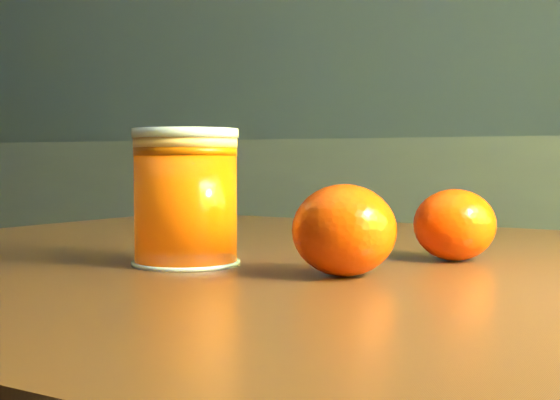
% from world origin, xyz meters
% --- Properties ---
extents(kitchen_counter, '(3.15, 0.60, 0.90)m').
position_xyz_m(kitchen_counter, '(0.00, 1.45, 0.45)').
color(kitchen_counter, '#48494D').
rests_on(kitchen_counter, ground).
extents(table, '(1.09, 0.81, 0.77)m').
position_xyz_m(table, '(0.80, -0.00, 0.67)').
color(table, '#5D3117').
rests_on(table, ground).
extents(juice_glass, '(0.08, 0.08, 0.10)m').
position_xyz_m(juice_glass, '(0.65, -0.07, 0.82)').
color(juice_glass, '#E54C04').
rests_on(juice_glass, table).
extents(orange_front, '(0.09, 0.09, 0.06)m').
position_xyz_m(orange_front, '(0.78, -0.07, 0.80)').
color(orange_front, '#ED3F04').
rests_on(orange_front, table).
extents(orange_back, '(0.07, 0.07, 0.06)m').
position_xyz_m(orange_back, '(0.82, 0.04, 0.80)').
color(orange_back, '#ED3F04').
rests_on(orange_back, table).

